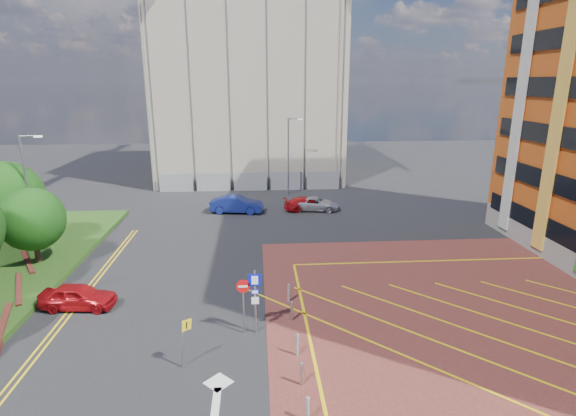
{
  "coord_description": "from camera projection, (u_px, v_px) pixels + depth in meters",
  "views": [
    {
      "loc": [
        0.68,
        -18.07,
        11.57
      ],
      "look_at": [
        2.2,
        3.2,
        5.54
      ],
      "focal_mm": 28.0,
      "sensor_mm": 36.0,
      "label": 1
    }
  ],
  "objects": [
    {
      "name": "bollard_row",
      "position": [
        299.0,
        355.0,
        18.88
      ],
      "size": [
        0.14,
        11.14,
        0.9
      ],
      "color": "#9EA0A8",
      "rests_on": "forecourt"
    },
    {
      "name": "car_blue_back",
      "position": [
        237.0,
        204.0,
        40.79
      ],
      "size": [
        4.96,
        2.32,
        1.57
      ],
      "primitive_type": "imported",
      "rotation": [
        0.0,
        0.0,
        1.43
      ],
      "color": "navy",
      "rests_on": "ground"
    },
    {
      "name": "car_silver_back",
      "position": [
        315.0,
        204.0,
        41.61
      ],
      "size": [
        4.67,
        2.65,
        1.23
      ],
      "primitive_type": "imported",
      "rotation": [
        0.0,
        0.0,
        1.43
      ],
      "color": "silver",
      "rests_on": "ground"
    },
    {
      "name": "car_red_left",
      "position": [
        78.0,
        296.0,
        23.6
      ],
      "size": [
        3.99,
        1.9,
        1.32
      ],
      "primitive_type": "imported",
      "rotation": [
        0.0,
        0.0,
        1.48
      ],
      "color": "#AA0E14",
      "rests_on": "ground"
    },
    {
      "name": "car_red_back",
      "position": [
        306.0,
        204.0,
        41.72
      ],
      "size": [
        4.47,
        2.62,
        1.22
      ],
      "primitive_type": "imported",
      "rotation": [
        0.0,
        0.0,
        1.8
      ],
      "color": "#B10F14",
      "rests_on": "ground"
    },
    {
      "name": "lamp_back",
      "position": [
        289.0,
        154.0,
        46.41
      ],
      "size": [
        1.53,
        0.16,
        8.0
      ],
      "color": "#9EA0A8",
      "rests_on": "ground"
    },
    {
      "name": "ground",
      "position": [
        245.0,
        345.0,
        20.45
      ],
      "size": [
        140.0,
        140.0,
        0.0
      ],
      "primitive_type": "plane",
      "color": "black",
      "rests_on": "ground"
    },
    {
      "name": "construction_fence",
      "position": [
        260.0,
        182.0,
        49.03
      ],
      "size": [
        21.6,
        0.06,
        2.0
      ],
      "primitive_type": "cube",
      "color": "gray",
      "rests_on": "ground"
    },
    {
      "name": "sign_cluster",
      "position": [
        251.0,
        296.0,
        20.88
      ],
      "size": [
        1.17,
        0.12,
        3.2
      ],
      "color": "#9EA0A8",
      "rests_on": "ground"
    },
    {
      "name": "tree_c",
      "position": [
        32.0,
        219.0,
        28.25
      ],
      "size": [
        4.0,
        4.0,
        4.9
      ],
      "color": "#3D2B1C",
      "rests_on": "grass_bed"
    },
    {
      "name": "warning_sign",
      "position": [
        184.0,
        337.0,
        18.44
      ],
      "size": [
        0.55,
        0.37,
        2.24
      ],
      "color": "#9EA0A8",
      "rests_on": "ground"
    },
    {
      "name": "tree_d",
      "position": [
        6.0,
        198.0,
        30.74
      ],
      "size": [
        5.0,
        5.0,
        6.08
      ],
      "color": "#3D2B1C",
      "rests_on": "grass_bed"
    },
    {
      "name": "forecourt",
      "position": [
        539.0,
        333.0,
        21.4
      ],
      "size": [
        26.0,
        26.0,
        0.02
      ],
      "primitive_type": "cube",
      "color": "maroon",
      "rests_on": "ground"
    },
    {
      "name": "lamp_left_far",
      "position": [
        29.0,
        190.0,
        29.7
      ],
      "size": [
        1.53,
        0.16,
        8.0
      ],
      "color": "#9EA0A8",
      "rests_on": "grass_bed"
    },
    {
      "name": "construction_building",
      "position": [
        249.0,
        86.0,
        55.84
      ],
      "size": [
        21.2,
        19.2,
        22.0
      ],
      "primitive_type": "cube",
      "color": "#9F9682",
      "rests_on": "ground"
    }
  ]
}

